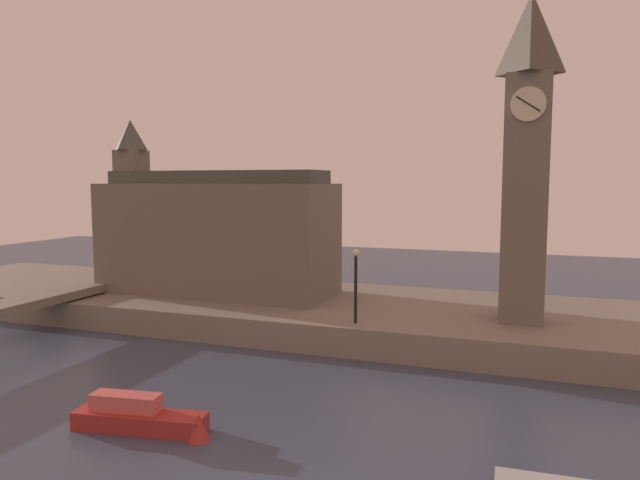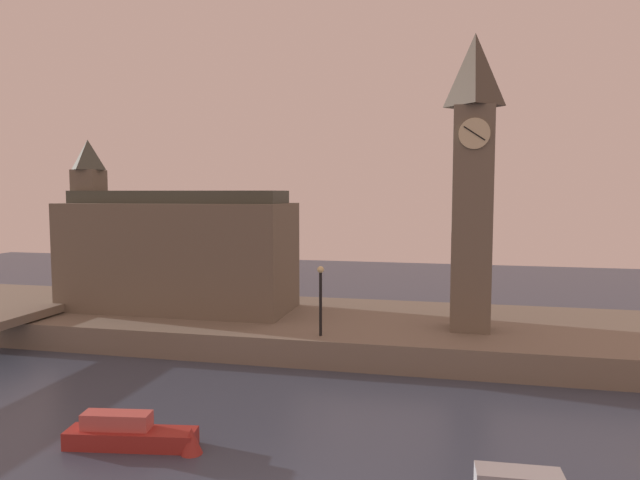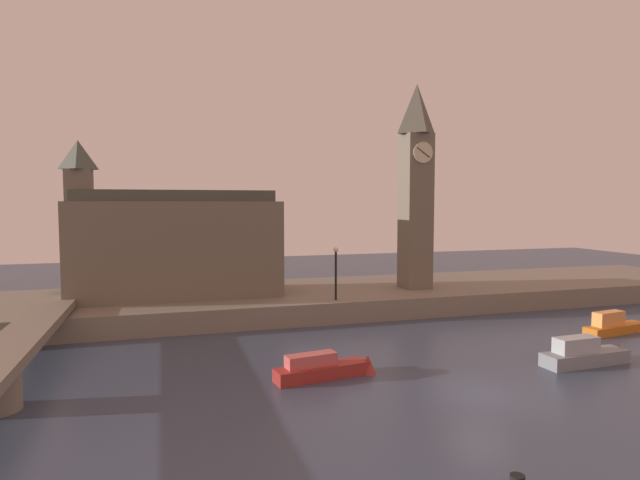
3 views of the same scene
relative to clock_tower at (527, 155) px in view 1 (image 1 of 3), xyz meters
The scene contains 5 objects.
far_embankment 11.07m from the clock_tower, 165.35° to the left, with size 70.00×12.00×1.50m, color slate.
clock_tower is the anchor object (origin of this frame).
parliament_hall 19.18m from the clock_tower, behind, with size 14.66×5.86×11.06m.
streetlamp 10.30m from the clock_tower, 157.33° to the right, with size 0.36×0.36×3.71m.
boat_dinghy_red 20.86m from the clock_tower, 129.17° to the right, with size 5.24×1.77×1.45m.
Camera 1 is at (6.29, -11.86, 8.51)m, focal length 32.38 mm.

